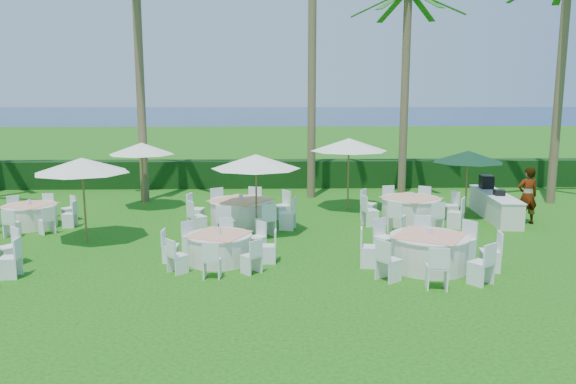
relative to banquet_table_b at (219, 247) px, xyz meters
name	(u,v)px	position (x,y,z in m)	size (l,w,h in m)	color
ground	(210,270)	(-0.17, -0.61, -0.37)	(120.00, 120.00, 0.00)	#1C4F0D
hedge	(239,174)	(-0.17, 11.39, 0.23)	(34.00, 1.00, 1.20)	black
ocean	(264,115)	(-0.17, 101.39, -0.37)	(260.00, 260.00, 0.00)	#061343
banquet_table_b	(219,247)	(0.00, 0.00, 0.00)	(2.82, 2.82, 0.87)	silver
banquet_table_c	(429,251)	(5.03, -0.68, 0.06)	(3.28, 3.28, 0.98)	silver
banquet_table_d	(30,215)	(-6.24, 3.89, 0.00)	(2.83, 2.83, 0.87)	silver
banquet_table_e	(241,213)	(0.34, 3.72, 0.08)	(3.45, 3.45, 1.03)	silver
banquet_table_f	(411,209)	(5.77, 4.15, 0.06)	(3.31, 3.31, 1.00)	silver
umbrella_a	(82,165)	(-3.91, 2.00, 1.80)	(2.59, 2.59, 2.38)	brown
umbrella_b	(256,161)	(0.84, 2.75, 1.80)	(2.60, 2.60, 2.39)	brown
umbrella_c	(142,149)	(-3.35, 6.70, 1.81)	(2.34, 2.34, 2.40)	brown
umbrella_d	(349,145)	(4.03, 6.25, 1.97)	(2.73, 2.73, 2.57)	brown
umbrella_green	(468,157)	(7.85, 5.00, 1.68)	(2.35, 2.35, 2.25)	brown
buffet_table	(494,205)	(8.75, 4.74, 0.08)	(1.07, 3.71, 1.30)	silver
staff_person	(527,196)	(9.44, 3.88, 0.54)	(0.67, 0.44, 1.83)	gray
palm_b	(140,70)	(-3.64, 8.21, 4.62)	(4.27, 4.36, 9.06)	brown
palm_c	(312,29)	(2.88, 8.80, 6.20)	(4.41, 4.07, 12.17)	brown
palm_d	(405,84)	(6.60, 8.99, 4.11)	(4.37, 4.25, 8.08)	brown
palm_e	(560,77)	(11.95, 7.32, 4.37)	(4.35, 4.29, 8.58)	brown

